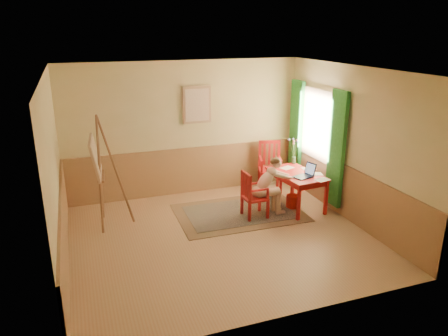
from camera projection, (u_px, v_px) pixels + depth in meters
name	position (u px, v px, depth m)	size (l,w,h in m)	color
room	(221.00, 159.00, 6.85)	(5.04, 4.54, 2.84)	tan
wainscot	(207.00, 194.00, 7.85)	(5.00, 4.50, 1.00)	#AE8056
window	(316.00, 135.00, 8.62)	(0.12, 2.01, 2.20)	white
wall_portrait	(197.00, 105.00, 8.75)	(0.60, 0.05, 0.76)	tan
rug	(239.00, 213.00, 8.24)	(2.43, 1.65, 0.02)	#8C7251
table	(296.00, 177.00, 8.33)	(0.84, 1.27, 0.72)	red
chair_left	(253.00, 195.00, 7.92)	(0.43, 0.41, 0.90)	red
chair_back	(270.00, 166.00, 9.30)	(0.60, 0.61, 1.07)	red
figure	(269.00, 184.00, 7.98)	(0.83, 0.36, 1.13)	#D8AF90
laptop	(305.00, 174.00, 8.08)	(0.46, 0.35, 0.25)	#1E2338
papers	(308.00, 172.00, 8.32)	(0.69, 1.11, 0.00)	white
vase	(294.00, 152.00, 8.81)	(0.20, 0.29, 0.54)	#3F724C
wastebasket	(292.00, 201.00, 8.45)	(0.25, 0.25, 0.26)	red
easel	(98.00, 162.00, 7.38)	(0.71, 0.91, 2.03)	brown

